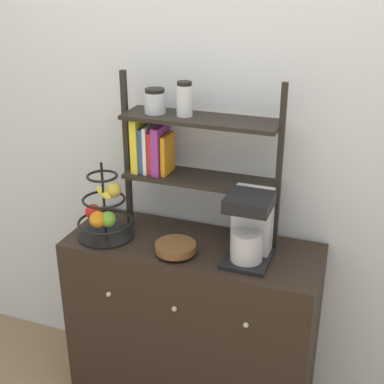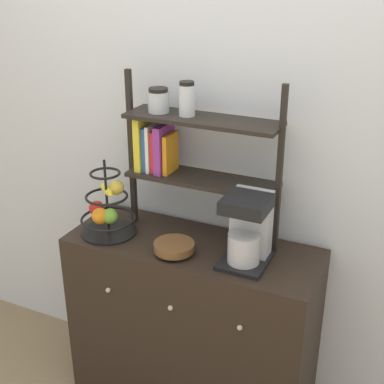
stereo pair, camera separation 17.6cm
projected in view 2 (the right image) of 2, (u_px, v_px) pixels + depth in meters
The scene contains 6 objects.
wall_back at pixel (216, 145), 2.48m from camera, with size 7.00×0.05×2.60m, color silver.
sideboard at pixel (192, 326), 2.60m from camera, with size 1.16×0.45×0.91m.
coffee_maker at pixel (248, 229), 2.23m from camera, with size 0.20×0.23×0.31m.
fruit_stand at pixel (107, 210), 2.47m from camera, with size 0.26×0.26×0.37m.
wooden_bowl at pixel (174, 247), 2.34m from camera, with size 0.18×0.18×0.05m.
shelf_hutch at pixel (180, 143), 2.37m from camera, with size 0.74×0.20×0.74m.
Camera 2 is at (0.89, -1.70, 2.10)m, focal length 50.00 mm.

